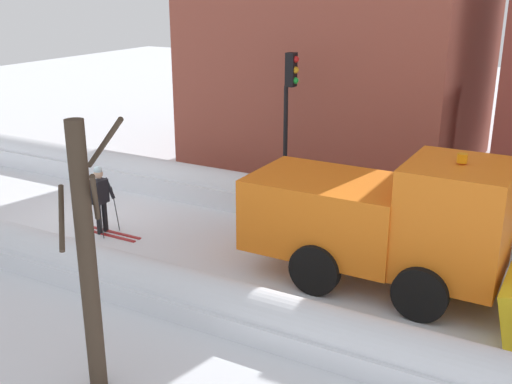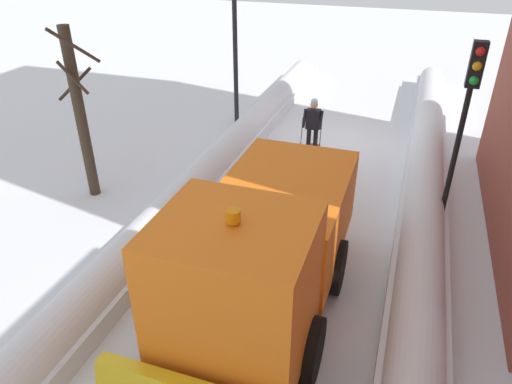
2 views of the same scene
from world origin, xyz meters
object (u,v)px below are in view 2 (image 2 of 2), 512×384
object	(u,v)px
plow_truck	(264,250)
traffic_light_pole	(467,107)
skier	(313,123)
bare_tree_near	(80,114)
street_lamp	(235,30)

from	to	relation	value
plow_truck	traffic_light_pole	bearing A→B (deg)	-128.84
skier	bare_tree_near	bearing A→B (deg)	41.98
skier	traffic_light_pole	size ratio (longest dim) A/B	0.41
bare_tree_near	plow_truck	bearing A→B (deg)	153.53
plow_truck	skier	size ratio (longest dim) A/B	3.31
bare_tree_near	street_lamp	bearing A→B (deg)	-105.74
skier	street_lamp	world-z (taller)	street_lamp
skier	street_lamp	distance (m)	4.32
traffic_light_pole	bare_tree_near	world-z (taller)	bare_tree_near
traffic_light_pole	bare_tree_near	size ratio (longest dim) A/B	0.99
plow_truck	street_lamp	bearing A→B (deg)	-66.32
plow_truck	street_lamp	world-z (taller)	street_lamp
skier	bare_tree_near	xyz separation A→B (m)	(4.98, 4.48, 1.28)
street_lamp	bare_tree_near	bearing A→B (deg)	74.26
traffic_light_pole	bare_tree_near	bearing A→B (deg)	6.43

